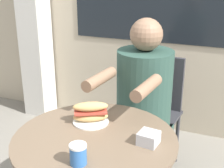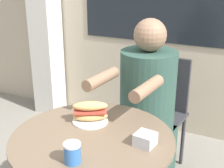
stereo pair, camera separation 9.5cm
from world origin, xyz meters
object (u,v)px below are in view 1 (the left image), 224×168
at_px(diner_chair, 156,102).
at_px(drink_cup, 78,154).
at_px(sandwich_on_plate, 91,113).
at_px(cafe_table, 95,168).
at_px(seated_diner, 141,121).

distance_m(diner_chair, drink_cup, 1.20).
bearing_deg(sandwich_on_plate, diner_chair, 79.23).
distance_m(cafe_table, diner_chair, 0.95).
xyz_separation_m(diner_chair, seated_diner, (-0.01, -0.35, -0.00)).
relative_size(seated_diner, sandwich_on_plate, 6.14).
relative_size(cafe_table, seated_diner, 0.67).
xyz_separation_m(diner_chair, sandwich_on_plate, (-0.15, -0.81, 0.24)).
height_order(diner_chair, sandwich_on_plate, diner_chair).
relative_size(diner_chair, seated_diner, 0.72).
bearing_deg(cafe_table, drink_cup, -82.14).
height_order(seated_diner, sandwich_on_plate, seated_diner).
bearing_deg(cafe_table, sandwich_on_plate, 122.80).
xyz_separation_m(cafe_table, diner_chair, (0.07, 0.95, -0.01)).
distance_m(sandwich_on_plate, drink_cup, 0.38).
bearing_deg(sandwich_on_plate, drink_cup, -71.93).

